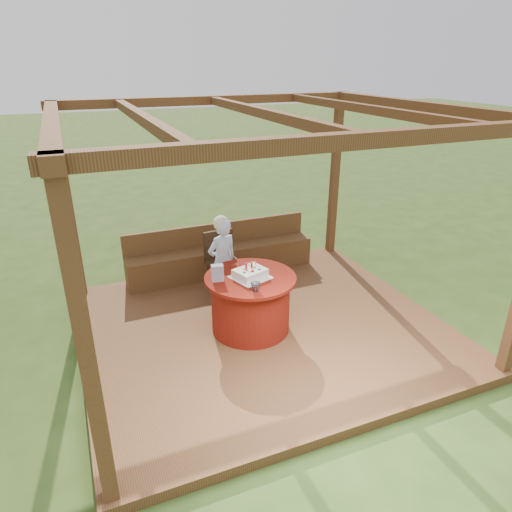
{
  "coord_description": "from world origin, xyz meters",
  "views": [
    {
      "loc": [
        -2.05,
        -4.7,
        3.32
      ],
      "look_at": [
        0.0,
        0.25,
        1.0
      ],
      "focal_mm": 32.0,
      "sensor_mm": 36.0,
      "label": 1
    }
  ],
  "objects_px": {
    "drinking_glass": "(256,287)",
    "table": "(251,303)",
    "elderly_woman": "(222,259)",
    "gift_bag": "(217,273)",
    "bench": "(221,258)",
    "chair": "(222,258)",
    "birthday_cake": "(250,273)"
  },
  "relations": [
    {
      "from": "drinking_glass",
      "to": "table",
      "type": "bearing_deg",
      "value": 77.2
    },
    {
      "from": "elderly_woman",
      "to": "gift_bag",
      "type": "distance_m",
      "value": 0.86
    },
    {
      "from": "bench",
      "to": "table",
      "type": "distance_m",
      "value": 1.75
    },
    {
      "from": "chair",
      "to": "elderly_woman",
      "type": "distance_m",
      "value": 0.39
    },
    {
      "from": "bench",
      "to": "birthday_cake",
      "type": "relative_size",
      "value": 5.74
    },
    {
      "from": "table",
      "to": "gift_bag",
      "type": "bearing_deg",
      "value": 172.94
    },
    {
      "from": "table",
      "to": "birthday_cake",
      "type": "relative_size",
      "value": 2.17
    },
    {
      "from": "bench",
      "to": "gift_bag",
      "type": "distance_m",
      "value": 1.88
    },
    {
      "from": "elderly_woman",
      "to": "birthday_cake",
      "type": "relative_size",
      "value": 2.46
    },
    {
      "from": "table",
      "to": "gift_bag",
      "type": "xyz_separation_m",
      "value": [
        -0.4,
        0.05,
        0.47
      ]
    },
    {
      "from": "drinking_glass",
      "to": "elderly_woman",
      "type": "bearing_deg",
      "value": 90.08
    },
    {
      "from": "table",
      "to": "gift_bag",
      "type": "relative_size",
      "value": 5.58
    },
    {
      "from": "table",
      "to": "birthday_cake",
      "type": "bearing_deg",
      "value": -117.52
    },
    {
      "from": "bench",
      "to": "gift_bag",
      "type": "bearing_deg",
      "value": -109.31
    },
    {
      "from": "gift_bag",
      "to": "chair",
      "type": "bearing_deg",
      "value": 78.77
    },
    {
      "from": "bench",
      "to": "birthday_cake",
      "type": "distance_m",
      "value": 1.85
    },
    {
      "from": "bench",
      "to": "drinking_glass",
      "type": "distance_m",
      "value": 2.2
    },
    {
      "from": "elderly_woman",
      "to": "birthday_cake",
      "type": "bearing_deg",
      "value": -84.81
    },
    {
      "from": "birthday_cake",
      "to": "gift_bag",
      "type": "distance_m",
      "value": 0.4
    },
    {
      "from": "chair",
      "to": "gift_bag",
      "type": "xyz_separation_m",
      "value": [
        -0.42,
        -1.12,
        0.34
      ]
    },
    {
      "from": "elderly_woman",
      "to": "birthday_cake",
      "type": "height_order",
      "value": "elderly_woman"
    },
    {
      "from": "chair",
      "to": "gift_bag",
      "type": "distance_m",
      "value": 1.25
    },
    {
      "from": "elderly_woman",
      "to": "drinking_glass",
      "type": "relative_size",
      "value": 11.35
    },
    {
      "from": "gift_bag",
      "to": "bench",
      "type": "bearing_deg",
      "value": 80.16
    },
    {
      "from": "table",
      "to": "elderly_woman",
      "type": "distance_m",
      "value": 0.88
    },
    {
      "from": "birthday_cake",
      "to": "drinking_glass",
      "type": "bearing_deg",
      "value": -101.89
    },
    {
      "from": "table",
      "to": "bench",
      "type": "bearing_deg",
      "value": 83.85
    },
    {
      "from": "chair",
      "to": "gift_bag",
      "type": "bearing_deg",
      "value": -110.7
    },
    {
      "from": "table",
      "to": "elderly_woman",
      "type": "relative_size",
      "value": 0.88
    },
    {
      "from": "table",
      "to": "chair",
      "type": "distance_m",
      "value": 1.18
    },
    {
      "from": "bench",
      "to": "gift_bag",
      "type": "xyz_separation_m",
      "value": [
        -0.59,
        -1.69,
        0.58
      ]
    },
    {
      "from": "elderly_woman",
      "to": "gift_bag",
      "type": "xyz_separation_m",
      "value": [
        -0.32,
        -0.78,
        0.2
      ]
    }
  ]
}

